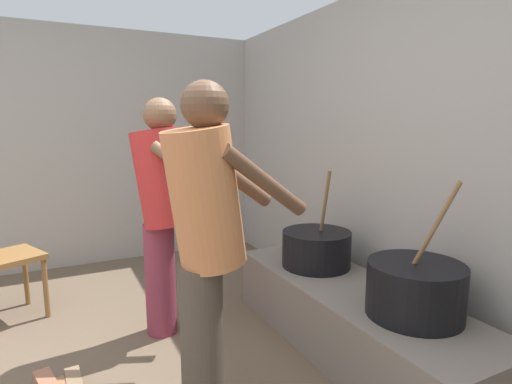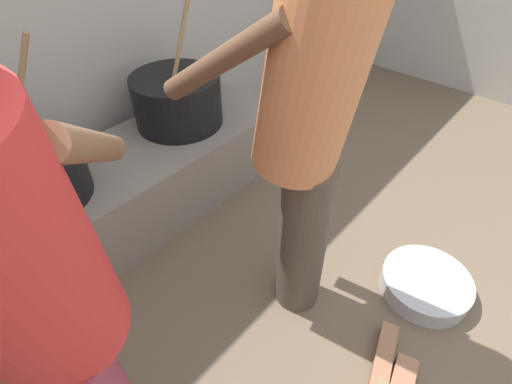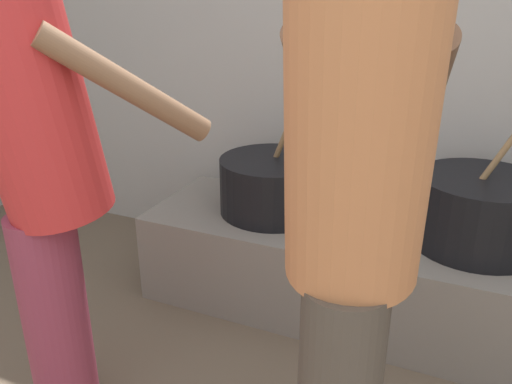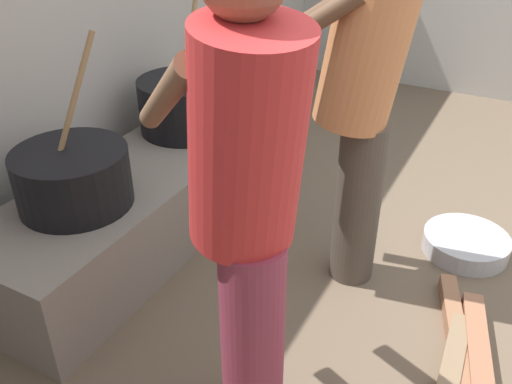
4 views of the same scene
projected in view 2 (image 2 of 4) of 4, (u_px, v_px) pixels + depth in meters
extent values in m
cube|color=slate|center=(131.00, 188.00, 2.13)|extent=(1.90, 0.60, 0.41)
cylinder|color=black|center=(29.00, 176.00, 1.69)|extent=(0.48, 0.48, 0.25)
cylinder|color=#937047|center=(19.00, 102.00, 1.52)|extent=(0.24, 0.12, 0.51)
cylinder|color=black|center=(177.00, 100.00, 2.17)|extent=(0.49, 0.49, 0.28)
cylinder|color=#937047|center=(182.00, 34.00, 2.00)|extent=(0.26, 0.05, 0.51)
cylinder|color=#4C4238|center=(303.00, 241.00, 1.60)|extent=(0.20, 0.20, 0.76)
cylinder|color=#D17F4C|center=(312.00, 83.00, 1.16)|extent=(0.36, 0.43, 0.65)
cylinder|color=brown|center=(268.00, 33.00, 1.30)|extent=(0.15, 0.47, 0.36)
cylinder|color=brown|center=(221.00, 60.00, 1.12)|extent=(0.15, 0.47, 0.36)
cylinder|color=red|center=(6.00, 260.00, 0.68)|extent=(0.47, 0.49, 0.64)
cylinder|color=brown|center=(90.00, 146.00, 0.82)|extent=(0.33, 0.41, 0.35)
cylinder|color=#B7B7BC|center=(425.00, 284.00, 1.84)|extent=(0.41, 0.41, 0.09)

